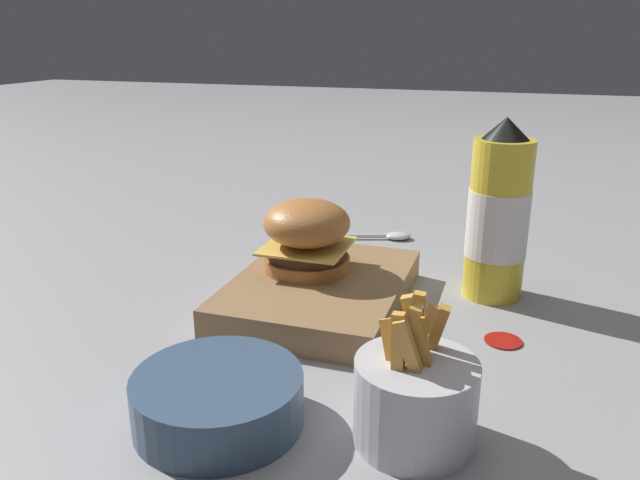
# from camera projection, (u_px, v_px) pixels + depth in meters

# --- Properties ---
(ground_plane) EXTENTS (6.00, 6.00, 0.00)m
(ground_plane) POSITION_uv_depth(u_px,v_px,m) (333.00, 293.00, 0.84)
(ground_plane) COLOR gray
(serving_board) EXTENTS (0.28, 0.21, 0.04)m
(serving_board) POSITION_uv_depth(u_px,v_px,m) (320.00, 291.00, 0.80)
(serving_board) COLOR olive
(serving_board) RESTS_ON ground_plane
(burger) EXTENTS (0.11, 0.11, 0.09)m
(burger) POSITION_uv_depth(u_px,v_px,m) (307.00, 235.00, 0.80)
(burger) COLOR #AD6B33
(burger) RESTS_ON serving_board
(ketchup_bottle) EXTENTS (0.08, 0.08, 0.24)m
(ketchup_bottle) POSITION_uv_depth(u_px,v_px,m) (498.00, 217.00, 0.80)
(ketchup_bottle) COLOR yellow
(ketchup_bottle) RESTS_ON ground_plane
(fries_basket) EXTENTS (0.10, 0.10, 0.13)m
(fries_basket) POSITION_uv_depth(u_px,v_px,m) (415.00, 398.00, 0.52)
(fries_basket) COLOR #B7B7BC
(fries_basket) RESTS_ON ground_plane
(side_bowl) EXTENTS (0.15, 0.15, 0.05)m
(side_bowl) POSITION_uv_depth(u_px,v_px,m) (218.00, 398.00, 0.55)
(side_bowl) COLOR #384C66
(side_bowl) RESTS_ON ground_plane
(spoon) EXTENTS (0.07, 0.16, 0.01)m
(spoon) POSITION_uv_depth(u_px,v_px,m) (385.00, 236.00, 1.05)
(spoon) COLOR silver
(spoon) RESTS_ON ground_plane
(ketchup_puddle) EXTENTS (0.04, 0.04, 0.00)m
(ketchup_puddle) POSITION_uv_depth(u_px,v_px,m) (503.00, 340.00, 0.71)
(ketchup_puddle) COLOR #9E140F
(ketchup_puddle) RESTS_ON ground_plane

